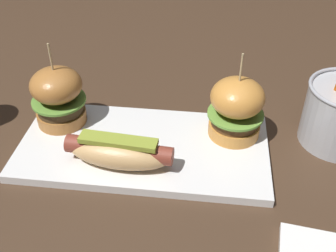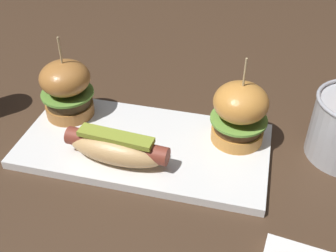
{
  "view_description": "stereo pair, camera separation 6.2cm",
  "coord_description": "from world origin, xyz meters",
  "px_view_note": "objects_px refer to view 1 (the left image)",
  "views": [
    {
      "loc": [
        0.1,
        -0.49,
        0.43
      ],
      "look_at": [
        0.04,
        0.0,
        0.05
      ],
      "focal_mm": 43.69,
      "sensor_mm": 36.0,
      "label": 1
    },
    {
      "loc": [
        0.16,
        -0.48,
        0.43
      ],
      "look_at": [
        0.04,
        0.0,
        0.05
      ],
      "focal_mm": 43.69,
      "sensor_mm": 36.0,
      "label": 2
    }
  ],
  "objects_px": {
    "platter_main": "(144,147)",
    "hot_dog": "(119,151)",
    "slider_right": "(236,108)",
    "slider_left": "(58,96)"
  },
  "relations": [
    {
      "from": "platter_main",
      "to": "slider_right",
      "type": "height_order",
      "value": "slider_right"
    },
    {
      "from": "hot_dog",
      "to": "slider_left",
      "type": "bearing_deg",
      "value": 142.15
    },
    {
      "from": "slider_right",
      "to": "hot_dog",
      "type": "bearing_deg",
      "value": -150.96
    },
    {
      "from": "hot_dog",
      "to": "slider_right",
      "type": "relative_size",
      "value": 1.11
    },
    {
      "from": "platter_main",
      "to": "slider_left",
      "type": "bearing_deg",
      "value": 163.13
    },
    {
      "from": "slider_right",
      "to": "slider_left",
      "type": "bearing_deg",
      "value": -179.93
    },
    {
      "from": "platter_main",
      "to": "hot_dog",
      "type": "xyz_separation_m",
      "value": [
        -0.03,
        -0.05,
        0.03
      ]
    },
    {
      "from": "slider_left",
      "to": "slider_right",
      "type": "distance_m",
      "value": 0.29
    },
    {
      "from": "slider_left",
      "to": "slider_right",
      "type": "relative_size",
      "value": 0.99
    },
    {
      "from": "platter_main",
      "to": "slider_left",
      "type": "distance_m",
      "value": 0.16
    }
  ]
}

